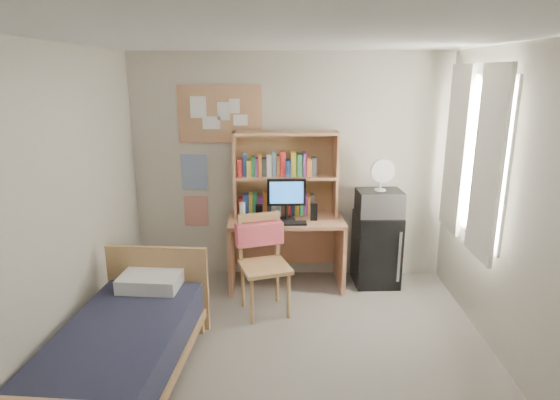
{
  "coord_description": "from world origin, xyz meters",
  "views": [
    {
      "loc": [
        0.01,
        -3.21,
        2.36
      ],
      "look_at": [
        -0.09,
        1.2,
        1.16
      ],
      "focal_mm": 30.0,
      "sensor_mm": 36.0,
      "label": 1
    }
  ],
  "objects_px": {
    "speaker_right": "(314,212)",
    "desk_fan": "(381,176)",
    "monitor": "(286,201)",
    "desk_chair": "(265,266)",
    "mini_fridge": "(376,249)",
    "desk": "(286,252)",
    "microwave": "(379,203)",
    "bed": "(119,361)",
    "speaker_left": "(259,213)",
    "bulletin_board": "(220,114)"
  },
  "relations": [
    {
      "from": "speaker_right",
      "to": "desk_fan",
      "type": "distance_m",
      "value": 0.83
    },
    {
      "from": "monitor",
      "to": "desk_chair",
      "type": "bearing_deg",
      "value": -112.65
    },
    {
      "from": "desk_chair",
      "to": "mini_fridge",
      "type": "height_order",
      "value": "desk_chair"
    },
    {
      "from": "desk",
      "to": "desk_fan",
      "type": "bearing_deg",
      "value": -0.3
    },
    {
      "from": "monitor",
      "to": "desk_fan",
      "type": "distance_m",
      "value": 1.07
    },
    {
      "from": "desk_chair",
      "to": "mini_fridge",
      "type": "distance_m",
      "value": 1.44
    },
    {
      "from": "speaker_right",
      "to": "microwave",
      "type": "relative_size",
      "value": 0.37
    },
    {
      "from": "desk_chair",
      "to": "microwave",
      "type": "distance_m",
      "value": 1.5
    },
    {
      "from": "desk_fan",
      "to": "desk",
      "type": "bearing_deg",
      "value": 179.25
    },
    {
      "from": "monitor",
      "to": "speaker_right",
      "type": "relative_size",
      "value": 2.45
    },
    {
      "from": "desk_chair",
      "to": "monitor",
      "type": "distance_m",
      "value": 0.81
    },
    {
      "from": "desk_chair",
      "to": "monitor",
      "type": "height_order",
      "value": "monitor"
    },
    {
      "from": "speaker_right",
      "to": "bed",
      "type": "bearing_deg",
      "value": -133.3
    },
    {
      "from": "mini_fridge",
      "to": "microwave",
      "type": "bearing_deg",
      "value": -90.0
    },
    {
      "from": "desk_chair",
      "to": "desk",
      "type": "bearing_deg",
      "value": 53.35
    },
    {
      "from": "monitor",
      "to": "speaker_right",
      "type": "height_order",
      "value": "monitor"
    },
    {
      "from": "bed",
      "to": "speaker_left",
      "type": "xyz_separation_m",
      "value": [
        0.96,
        1.82,
        0.64
      ]
    },
    {
      "from": "mini_fridge",
      "to": "desk",
      "type": "bearing_deg",
      "value": -179.64
    },
    {
      "from": "microwave",
      "to": "bed",
      "type": "bearing_deg",
      "value": -143.29
    },
    {
      "from": "desk_fan",
      "to": "microwave",
      "type": "bearing_deg",
      "value": -93.79
    },
    {
      "from": "desk_chair",
      "to": "speaker_left",
      "type": "relative_size",
      "value": 5.67
    },
    {
      "from": "desk",
      "to": "speaker_right",
      "type": "bearing_deg",
      "value": -11.31
    },
    {
      "from": "monitor",
      "to": "microwave",
      "type": "distance_m",
      "value": 1.04
    },
    {
      "from": "microwave",
      "to": "bulletin_board",
      "type": "bearing_deg",
      "value": 167.69
    },
    {
      "from": "mini_fridge",
      "to": "desk_fan",
      "type": "height_order",
      "value": "desk_fan"
    },
    {
      "from": "desk_chair",
      "to": "speaker_right",
      "type": "distance_m",
      "value": 0.88
    },
    {
      "from": "desk_chair",
      "to": "speaker_right",
      "type": "height_order",
      "value": "desk_chair"
    },
    {
      "from": "bed",
      "to": "mini_fridge",
      "type": "bearing_deg",
      "value": 44.32
    },
    {
      "from": "desk_chair",
      "to": "speaker_left",
      "type": "height_order",
      "value": "desk_chair"
    },
    {
      "from": "bulletin_board",
      "to": "speaker_right",
      "type": "height_order",
      "value": "bulletin_board"
    },
    {
      "from": "monitor",
      "to": "desk_fan",
      "type": "height_order",
      "value": "desk_fan"
    },
    {
      "from": "bed",
      "to": "microwave",
      "type": "distance_m",
      "value": 3.09
    },
    {
      "from": "bulletin_board",
      "to": "bed",
      "type": "bearing_deg",
      "value": -102.69
    },
    {
      "from": "mini_fridge",
      "to": "speaker_left",
      "type": "xyz_separation_m",
      "value": [
        -1.33,
        -0.15,
        0.47
      ]
    },
    {
      "from": "bulletin_board",
      "to": "bed",
      "type": "relative_size",
      "value": 0.52
    },
    {
      "from": "desk_chair",
      "to": "monitor",
      "type": "relative_size",
      "value": 2.28
    },
    {
      "from": "monitor",
      "to": "bed",
      "type": "bearing_deg",
      "value": -127.67
    },
    {
      "from": "bed",
      "to": "speaker_left",
      "type": "height_order",
      "value": "speaker_left"
    },
    {
      "from": "desk_fan",
      "to": "mini_fridge",
      "type": "bearing_deg",
      "value": 90.0
    },
    {
      "from": "microwave",
      "to": "desk",
      "type": "bearing_deg",
      "value": 179.25
    },
    {
      "from": "bed",
      "to": "desk_fan",
      "type": "xyz_separation_m",
      "value": [
        2.29,
        1.95,
        1.02
      ]
    },
    {
      "from": "desk_chair",
      "to": "bed",
      "type": "relative_size",
      "value": 0.55
    },
    {
      "from": "mini_fridge",
      "to": "monitor",
      "type": "bearing_deg",
      "value": -176.33
    },
    {
      "from": "desk",
      "to": "mini_fridge",
      "type": "height_order",
      "value": "mini_fridge"
    },
    {
      "from": "desk_chair",
      "to": "speaker_right",
      "type": "relative_size",
      "value": 5.57
    },
    {
      "from": "desk",
      "to": "bed",
      "type": "distance_m",
      "value": 2.28
    },
    {
      "from": "mini_fridge",
      "to": "bed",
      "type": "relative_size",
      "value": 0.45
    },
    {
      "from": "microwave",
      "to": "desk_fan",
      "type": "distance_m",
      "value": 0.3
    },
    {
      "from": "microwave",
      "to": "desk_chair",
      "type": "bearing_deg",
      "value": -153.98
    },
    {
      "from": "monitor",
      "to": "speaker_left",
      "type": "xyz_separation_m",
      "value": [
        -0.3,
        -0.02,
        -0.13
      ]
    }
  ]
}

